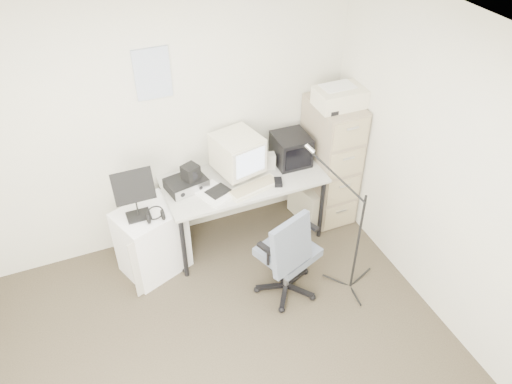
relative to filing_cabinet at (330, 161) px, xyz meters
name	(u,v)px	position (x,y,z in m)	size (l,w,h in m)	color
floor	(238,375)	(-1.58, -1.48, -0.66)	(3.60, 3.60, 0.01)	#342C20
ceiling	(226,76)	(-1.58, -1.48, 1.85)	(3.60, 3.60, 0.01)	white
wall_back	(162,126)	(-1.58, 0.32, 0.60)	(3.60, 0.02, 2.50)	beige
wall_right	(463,193)	(0.22, -1.48, 0.60)	(0.02, 3.60, 2.50)	beige
wall_calendar	(152,74)	(-1.60, 0.31, 1.10)	(0.30, 0.02, 0.44)	white
filing_cabinet	(330,161)	(0.00, 0.00, 0.00)	(0.40, 0.60, 1.30)	#9A8162
printer	(340,97)	(0.00, -0.05, 0.74)	(0.44, 0.30, 0.17)	beige
desk	(244,208)	(-0.95, -0.03, -0.29)	(1.50, 0.70, 0.73)	beige
crt_monitor	(237,156)	(-0.98, 0.04, 0.29)	(0.38, 0.40, 0.42)	beige
crt_tv	(291,149)	(-0.43, 0.04, 0.23)	(0.32, 0.34, 0.29)	black
desk_speaker	(270,161)	(-0.65, 0.03, 0.16)	(0.08, 0.08, 0.16)	beige
keyboard	(254,188)	(-0.92, -0.22, 0.09)	(0.49, 0.17, 0.03)	beige
mouse	(278,182)	(-0.69, -0.24, 0.10)	(0.07, 0.12, 0.04)	black
radio_receiver	(186,184)	(-1.48, 0.03, 0.13)	(0.35, 0.25, 0.10)	black
radio_speaker	(191,172)	(-1.43, 0.02, 0.25)	(0.14, 0.13, 0.14)	black
papers	(214,194)	(-1.28, -0.16, 0.09)	(0.24, 0.33, 0.02)	white
pc_tower	(307,202)	(-0.23, 0.00, -0.45)	(0.19, 0.42, 0.39)	beige
office_chair	(288,250)	(-0.87, -0.84, -0.16)	(0.57, 0.57, 0.99)	#4C5160
side_cart	(152,241)	(-1.89, -0.11, -0.31)	(0.55, 0.44, 0.68)	white
music_stand	(134,194)	(-1.97, -0.14, 0.28)	(0.34, 0.18, 0.49)	black
headphones	(155,216)	(-1.84, -0.25, 0.09)	(0.17, 0.17, 0.03)	black
mic_stand	(360,230)	(-0.30, -1.04, 0.04)	(0.02, 0.02, 1.39)	black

